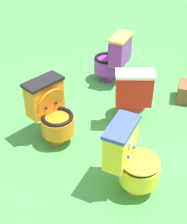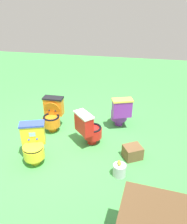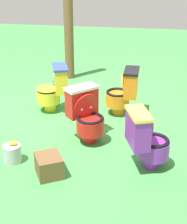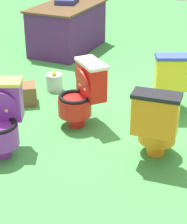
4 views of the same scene
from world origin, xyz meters
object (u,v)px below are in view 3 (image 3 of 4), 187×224
object	(u,v)px
toilet_purple	(146,139)
wooden_post	(68,23)
small_crate	(49,165)
toilet_yellow	(54,88)
toilet_orange	(124,91)
lemon_bucket	(12,153)
toilet_red	(86,114)

from	to	relation	value
toilet_purple	wooden_post	size ratio (longest dim) A/B	0.33
toilet_purple	small_crate	bearing A→B (deg)	-91.92
toilet_yellow	wooden_post	world-z (taller)	wooden_post
wooden_post	toilet_yellow	bearing A→B (deg)	93.85
toilet_orange	small_crate	size ratio (longest dim) A/B	2.26
toilet_purple	lemon_bucket	size ratio (longest dim) A/B	2.63
toilet_orange	toilet_purple	world-z (taller)	same
toilet_purple	small_crate	distance (m)	1.14
toilet_orange	small_crate	distance (m)	1.92
wooden_post	lemon_bucket	world-z (taller)	wooden_post
lemon_bucket	toilet_yellow	bearing A→B (deg)	-93.95
toilet_yellow	lemon_bucket	world-z (taller)	toilet_yellow
toilet_red	toilet_yellow	world-z (taller)	same
toilet_orange	toilet_red	xyz separation A→B (m)	(0.42, 0.89, 0.00)
toilet_orange	lemon_bucket	world-z (taller)	toilet_orange
wooden_post	small_crate	distance (m)	3.49
toilet_yellow	wooden_post	distance (m)	1.73
toilet_red	lemon_bucket	world-z (taller)	toilet_red
toilet_red	wooden_post	xyz separation A→B (m)	(0.78, -2.44, 0.71)
wooden_post	small_crate	size ratio (longest dim) A/B	6.78
toilet_yellow	wooden_post	bearing A→B (deg)	-14.76
toilet_red	small_crate	bearing A→B (deg)	29.50
small_crate	lemon_bucket	size ratio (longest dim) A/B	1.16
toilet_orange	wooden_post	bearing A→B (deg)	38.26
toilet_yellow	wooden_post	xyz separation A→B (m)	(0.11, -1.58, 0.72)
wooden_post	lemon_bucket	bearing A→B (deg)	89.99
toilet_orange	small_crate	bearing A→B (deg)	159.39
toilet_orange	small_crate	world-z (taller)	toilet_orange
toilet_red	small_crate	world-z (taller)	toilet_red
toilet_orange	wooden_post	size ratio (longest dim) A/B	0.33
toilet_purple	lemon_bucket	bearing A→B (deg)	-104.31
small_crate	lemon_bucket	xyz separation A→B (m)	(0.51, -0.20, -0.01)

